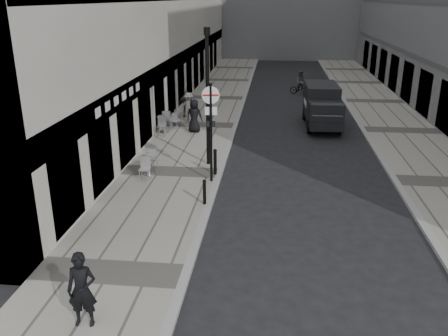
# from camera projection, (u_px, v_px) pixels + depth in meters

# --- Properties ---
(sidewalk) EXTENTS (4.00, 60.00, 0.12)m
(sidewalk) POSITION_uv_depth(u_px,v_px,m) (200.00, 125.00, 26.75)
(sidewalk) COLOR gray
(sidewalk) RESTS_ON ground
(far_sidewalk) EXTENTS (4.00, 60.00, 0.12)m
(far_sidewalk) POSITION_uv_depth(u_px,v_px,m) (401.00, 131.00, 25.65)
(far_sidewalk) COLOR gray
(far_sidewalk) RESTS_ON ground
(walking_man) EXTENTS (0.68, 0.48, 1.75)m
(walking_man) POSITION_uv_depth(u_px,v_px,m) (82.00, 290.00, 10.17)
(walking_man) COLOR black
(walking_man) RESTS_ON sidewalk
(sign_post) EXTENTS (0.66, 0.14, 3.83)m
(sign_post) POSITION_uv_depth(u_px,v_px,m) (211.00, 120.00, 17.72)
(sign_post) COLOR black
(sign_post) RESTS_ON sidewalk
(lamppost) EXTENTS (0.26, 0.26, 5.68)m
(lamppost) POSITION_uv_depth(u_px,v_px,m) (208.00, 91.00, 19.39)
(lamppost) COLOR black
(lamppost) RESTS_ON sidewalk
(bollard_near) EXTENTS (0.11, 0.11, 0.84)m
(bollard_near) POSITION_uv_depth(u_px,v_px,m) (204.00, 193.00, 16.36)
(bollard_near) COLOR black
(bollard_near) RESTS_ON sidewalk
(bollard_far) EXTENTS (0.13, 0.13, 0.99)m
(bollard_far) POSITION_uv_depth(u_px,v_px,m) (215.00, 163.00, 19.10)
(bollard_far) COLOR black
(bollard_far) RESTS_ON sidewalk
(panel_van) EXTENTS (1.90, 4.86, 2.26)m
(panel_van) POSITION_uv_depth(u_px,v_px,m) (322.00, 104.00, 26.48)
(panel_van) COLOR black
(panel_van) RESTS_ON ground
(cyclist) EXTENTS (1.73, 1.14, 1.77)m
(cyclist) POSITION_uv_depth(u_px,v_px,m) (301.00, 85.00, 35.33)
(cyclist) COLOR black
(cyclist) RESTS_ON ground
(pedestrian_a) EXTENTS (1.00, 0.67, 1.58)m
(pedestrian_a) POSITION_uv_depth(u_px,v_px,m) (186.00, 104.00, 28.25)
(pedestrian_a) COLOR #5B5A60
(pedestrian_a) RESTS_ON sidewalk
(pedestrian_b) EXTENTS (1.13, 0.76, 1.62)m
(pedestrian_b) POSITION_uv_depth(u_px,v_px,m) (189.00, 107.00, 27.40)
(pedestrian_b) COLOR #B6B1A8
(pedestrian_b) RESTS_ON sidewalk
(pedestrian_c) EXTENTS (0.93, 0.68, 1.75)m
(pedestrian_c) POSITION_uv_depth(u_px,v_px,m) (194.00, 116.00, 24.98)
(pedestrian_c) COLOR black
(pedestrian_c) RESTS_ON sidewalk
(cafe_table_near) EXTENTS (0.73, 1.64, 0.93)m
(cafe_table_near) POSITION_uv_depth(u_px,v_px,m) (149.00, 164.00, 19.03)
(cafe_table_near) COLOR silver
(cafe_table_near) RESTS_ON sidewalk
(cafe_table_mid) EXTENTS (0.63, 1.43, 0.82)m
(cafe_table_mid) POSITION_uv_depth(u_px,v_px,m) (176.00, 119.00, 26.31)
(cafe_table_mid) COLOR #ACACAF
(cafe_table_mid) RESTS_ON sidewalk
(cafe_table_far) EXTENTS (0.80, 1.81, 1.03)m
(cafe_table_far) POSITION_uv_depth(u_px,v_px,m) (164.00, 123.00, 24.99)
(cafe_table_far) COLOR #B1B1B3
(cafe_table_far) RESTS_ON sidewalk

